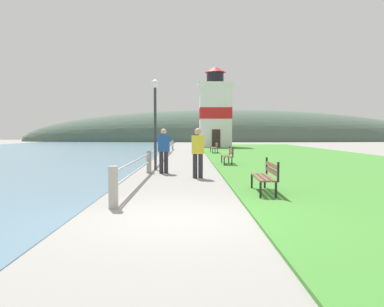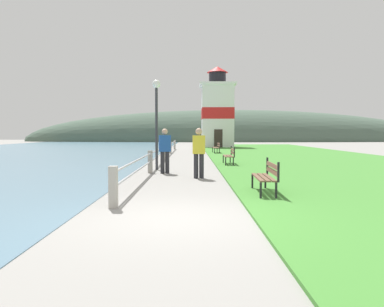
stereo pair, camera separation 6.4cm
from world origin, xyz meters
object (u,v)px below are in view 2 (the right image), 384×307
(park_bench_far, at_px, (215,147))
(lighthouse, at_px, (216,112))
(person_strolling, at_px, (197,151))
(park_bench_near, at_px, (265,175))
(park_bench_midway, at_px, (228,155))
(lamp_post, at_px, (155,108))
(person_by_railing, at_px, (163,149))

(park_bench_far, height_order, lighthouse, lighthouse)
(lighthouse, xyz_separation_m, person_strolling, (-2.58, -28.44, -2.96))
(park_bench_near, xyz_separation_m, park_bench_midway, (-0.06, 9.06, 0.00))
(park_bench_far, distance_m, lamp_post, 13.58)
(lighthouse, bearing_deg, park_bench_near, -91.52)
(park_bench_midway, bearing_deg, lamp_post, 34.65)
(lighthouse, height_order, person_by_railing, lighthouse)
(person_strolling, relative_size, person_by_railing, 1.00)
(park_bench_far, distance_m, person_strolling, 16.11)
(park_bench_near, distance_m, person_strolling, 4.06)
(person_strolling, relative_size, lamp_post, 0.46)
(park_bench_far, relative_size, lamp_post, 0.50)
(person_by_railing, bearing_deg, lighthouse, -26.18)
(lighthouse, xyz_separation_m, lamp_post, (-4.39, -25.36, -1.21))
(park_bench_far, bearing_deg, lamp_post, 73.33)
(park_bench_midway, distance_m, person_strolling, 5.68)
(park_bench_midway, relative_size, person_strolling, 0.99)
(lighthouse, bearing_deg, park_bench_midway, -92.26)
(park_bench_midway, height_order, person_strolling, person_strolling)
(person_strolling, bearing_deg, park_bench_far, -8.46)
(lamp_post, bearing_deg, park_bench_far, 74.69)
(person_by_railing, height_order, lamp_post, lamp_post)
(park_bench_midway, bearing_deg, park_bench_far, -89.43)
(park_bench_near, height_order, park_bench_midway, same)
(lighthouse, distance_m, person_by_railing, 27.29)
(lighthouse, relative_size, person_strolling, 4.96)
(park_bench_near, relative_size, person_by_railing, 0.97)
(park_bench_far, height_order, lamp_post, lamp_post)
(park_bench_far, xyz_separation_m, lighthouse, (0.85, 12.43, 3.41))
(lighthouse, height_order, person_strolling, lighthouse)
(person_strolling, bearing_deg, lighthouse, -7.48)
(park_bench_midway, distance_m, person_by_railing, 4.88)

